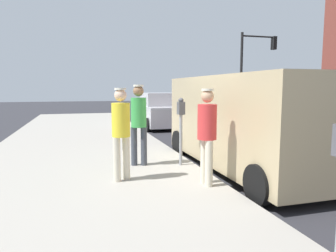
{
  "coord_description": "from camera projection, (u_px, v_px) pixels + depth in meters",
  "views": [
    {
      "loc": [
        3.53,
        6.17,
        1.89
      ],
      "look_at": [
        1.65,
        -0.46,
        1.05
      ],
      "focal_mm": 33.62,
      "sensor_mm": 36.0,
      "label": 1
    }
  ],
  "objects": [
    {
      "name": "parked_sedan_behind",
      "position": [
        159.0,
        111.0,
        15.28
      ],
      "size": [
        1.95,
        4.41,
        1.65
      ],
      "color": "#BCBCC1",
      "rests_on": "ground"
    },
    {
      "name": "pedestrian_in_green",
      "position": [
        139.0,
        119.0,
        6.99
      ],
      "size": [
        0.35,
        0.34,
        1.81
      ],
      "color": "#383D47",
      "rests_on": "sidewalk_slab"
    },
    {
      "name": "sidewalk_slab",
      "position": [
        83.0,
        182.0,
        6.12
      ],
      "size": [
        5.0,
        32.0,
        0.15
      ],
      "primitive_type": "cube",
      "color": "#9E998E",
      "rests_on": "ground"
    },
    {
      "name": "ground_plane",
      "position": [
        244.0,
        172.0,
        7.07
      ],
      "size": [
        80.0,
        80.0,
        0.0
      ],
      "primitive_type": "plane",
      "color": "#2D2D33"
    },
    {
      "name": "pedestrian_in_yellow",
      "position": [
        121.0,
        128.0,
        5.84
      ],
      "size": [
        0.34,
        0.34,
        1.74
      ],
      "color": "beige",
      "rests_on": "sidewalk_slab"
    },
    {
      "name": "traffic_light_corner",
      "position": [
        254.0,
        61.0,
        19.27
      ],
      "size": [
        2.48,
        0.42,
        5.2
      ],
      "color": "black",
      "rests_on": "ground"
    },
    {
      "name": "parking_meter_near",
      "position": [
        181.0,
        120.0,
        7.01
      ],
      "size": [
        0.14,
        0.18,
        1.52
      ],
      "color": "gray",
      "rests_on": "sidewalk_slab"
    },
    {
      "name": "parked_van",
      "position": [
        247.0,
        120.0,
        7.18
      ],
      "size": [
        2.16,
        5.22,
        2.15
      ],
      "color": "tan",
      "rests_on": "ground"
    },
    {
      "name": "pedestrian_in_red",
      "position": [
        207.0,
        130.0,
        5.57
      ],
      "size": [
        0.34,
        0.36,
        1.73
      ],
      "color": "beige",
      "rests_on": "sidewalk_slab"
    }
  ]
}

